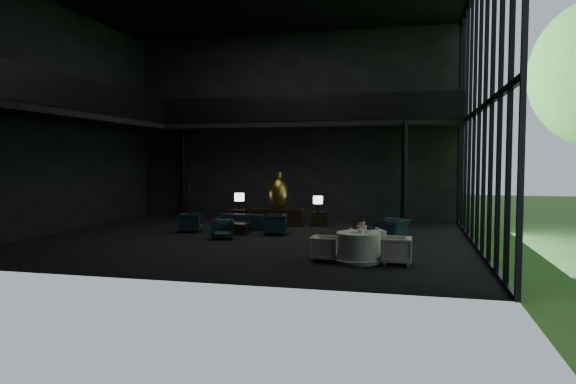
% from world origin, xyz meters
% --- Properties ---
extents(floor, '(14.00, 12.00, 0.02)m').
position_xyz_m(floor, '(0.00, 0.00, 0.00)').
color(floor, black).
rests_on(floor, ground).
extents(wall_back, '(14.00, 0.04, 8.00)m').
position_xyz_m(wall_back, '(0.00, 6.00, 4.00)').
color(wall_back, black).
rests_on(wall_back, ground).
extents(wall_front, '(14.00, 0.04, 8.00)m').
position_xyz_m(wall_front, '(0.00, -6.00, 4.00)').
color(wall_front, black).
rests_on(wall_front, ground).
extents(wall_left, '(0.04, 12.00, 8.00)m').
position_xyz_m(wall_left, '(-7.00, 0.00, 4.00)').
color(wall_left, black).
rests_on(wall_left, ground).
extents(curtain_wall, '(0.20, 12.00, 8.00)m').
position_xyz_m(curtain_wall, '(6.95, 0.00, 4.00)').
color(curtain_wall, black).
rests_on(curtain_wall, ground).
extents(mezzanine_left, '(2.00, 12.00, 0.25)m').
position_xyz_m(mezzanine_left, '(-6.00, 0.00, 4.00)').
color(mezzanine_left, black).
rests_on(mezzanine_left, wall_left).
extents(mezzanine_back, '(12.00, 2.00, 0.25)m').
position_xyz_m(mezzanine_back, '(1.00, 5.00, 4.00)').
color(mezzanine_back, black).
rests_on(mezzanine_back, wall_back).
extents(railing_left, '(0.06, 12.00, 1.00)m').
position_xyz_m(railing_left, '(-5.00, 0.00, 4.60)').
color(railing_left, black).
rests_on(railing_left, mezzanine_left).
extents(railing_back, '(12.00, 0.06, 1.00)m').
position_xyz_m(railing_back, '(1.00, 4.00, 4.60)').
color(railing_back, black).
rests_on(railing_back, mezzanine_back).
extents(column_nw, '(0.24, 0.24, 4.00)m').
position_xyz_m(column_nw, '(-5.00, 5.70, 2.00)').
color(column_nw, black).
rests_on(column_nw, floor).
extents(column_ne, '(0.24, 0.24, 4.00)m').
position_xyz_m(column_ne, '(4.80, 4.00, 2.00)').
color(column_ne, black).
rests_on(column_ne, floor).
extents(console, '(2.05, 0.47, 0.65)m').
position_xyz_m(console, '(-0.00, 3.50, 0.33)').
color(console, black).
rests_on(console, floor).
extents(bronze_urn, '(0.77, 0.77, 1.44)m').
position_xyz_m(bronze_urn, '(-0.00, 3.70, 1.27)').
color(bronze_urn, '#BA8142').
rests_on(bronze_urn, console).
extents(side_table_left, '(0.54, 0.54, 0.59)m').
position_xyz_m(side_table_left, '(-1.60, 3.50, 0.30)').
color(side_table_left, black).
rests_on(side_table_left, floor).
extents(table_lamp_left, '(0.39, 0.39, 0.65)m').
position_xyz_m(table_lamp_left, '(-1.60, 3.59, 1.06)').
color(table_lamp_left, black).
rests_on(table_lamp_left, side_table_left).
extents(side_table_right, '(0.52, 0.52, 0.57)m').
position_xyz_m(side_table_right, '(1.60, 3.74, 0.28)').
color(side_table_right, black).
rests_on(side_table_right, floor).
extents(table_lamp_right, '(0.37, 0.37, 0.62)m').
position_xyz_m(table_lamp_right, '(1.60, 3.52, 1.01)').
color(table_lamp_right, black).
rests_on(table_lamp_right, side_table_right).
extents(sofa, '(2.07, 0.70, 0.80)m').
position_xyz_m(sofa, '(-0.95, 2.23, 0.40)').
color(sofa, '#162A33').
rests_on(sofa, floor).
extents(lounge_armchair_west, '(0.78, 0.82, 0.72)m').
position_xyz_m(lounge_armchair_west, '(-2.52, 1.02, 0.36)').
color(lounge_armchair_west, black).
rests_on(lounge_armchair_west, floor).
extents(lounge_armchair_east, '(0.81, 0.85, 0.80)m').
position_xyz_m(lounge_armchair_east, '(0.56, 1.09, 0.40)').
color(lounge_armchair_east, '#13222E').
rests_on(lounge_armchair_east, floor).
extents(lounge_armchair_south, '(0.75, 0.72, 0.63)m').
position_xyz_m(lounge_armchair_south, '(-0.85, -0.25, 0.31)').
color(lounge_armchair_south, black).
rests_on(lounge_armchair_south, floor).
extents(window_armchair, '(0.92, 1.11, 0.83)m').
position_xyz_m(window_armchair, '(4.49, 0.90, 0.41)').
color(window_armchair, black).
rests_on(window_armchair, floor).
extents(coffee_table, '(0.89, 0.89, 0.38)m').
position_xyz_m(coffee_table, '(-0.82, 1.02, 0.19)').
color(coffee_table, black).
rests_on(coffee_table, floor).
extents(dining_table, '(1.24, 1.24, 0.75)m').
position_xyz_m(dining_table, '(3.81, -3.06, 0.33)').
color(dining_table, white).
rests_on(dining_table, floor).
extents(dining_chair_north, '(1.07, 1.04, 0.86)m').
position_xyz_m(dining_chair_north, '(3.95, -2.19, 0.43)').
color(dining_chair_north, '#C1A692').
rests_on(dining_chair_north, floor).
extents(dining_chair_east, '(0.66, 0.70, 0.72)m').
position_xyz_m(dining_chair_east, '(4.73, -3.07, 0.36)').
color(dining_chair_east, '#CBB295').
rests_on(dining_chair_east, floor).
extents(dining_chair_west, '(0.56, 0.60, 0.61)m').
position_xyz_m(dining_chair_west, '(2.95, -2.99, 0.30)').
color(dining_chair_west, '#C0B29D').
rests_on(dining_chair_west, floor).
extents(child, '(0.26, 0.26, 0.56)m').
position_xyz_m(child, '(3.80, -2.19, 0.73)').
color(child, '#EE9AC2').
rests_on(child, dining_chair_north).
extents(plate_a, '(0.27, 0.27, 0.01)m').
position_xyz_m(plate_a, '(3.72, -3.15, 0.76)').
color(plate_a, white).
rests_on(plate_a, dining_table).
extents(plate_b, '(0.26, 0.26, 0.01)m').
position_xyz_m(plate_b, '(4.03, -2.81, 0.76)').
color(plate_b, white).
rests_on(plate_b, dining_table).
extents(saucer, '(0.15, 0.15, 0.01)m').
position_xyz_m(saucer, '(4.06, -3.22, 0.76)').
color(saucer, white).
rests_on(saucer, dining_table).
extents(coffee_cup, '(0.08, 0.08, 0.06)m').
position_xyz_m(coffee_cup, '(4.02, -3.20, 0.79)').
color(coffee_cup, white).
rests_on(coffee_cup, saucer).
extents(cereal_bowl, '(0.15, 0.15, 0.08)m').
position_xyz_m(cereal_bowl, '(3.83, -2.89, 0.79)').
color(cereal_bowl, white).
rests_on(cereal_bowl, dining_table).
extents(cream_pot, '(0.07, 0.07, 0.07)m').
position_xyz_m(cream_pot, '(3.87, -3.25, 0.78)').
color(cream_pot, '#99999E').
rests_on(cream_pot, dining_table).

